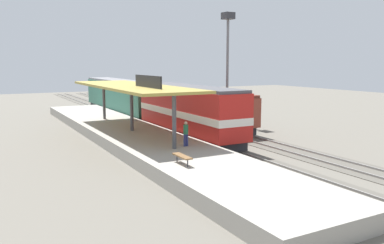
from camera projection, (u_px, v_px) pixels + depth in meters
ground_plane at (201, 134)px, 36.51m from camera, size 120.00×120.00×0.00m
track_near at (181, 136)px, 35.56m from camera, size 3.20×110.00×0.16m
track_far at (224, 132)px, 37.74m from camera, size 3.20×110.00×0.16m
platform at (132, 136)px, 33.31m from camera, size 6.00×44.00×0.90m
station_canopy at (132, 87)px, 32.63m from camera, size 5.20×18.00×4.70m
platform_bench at (182, 156)px, 22.25m from camera, size 0.44×1.70×0.50m
locomotive at (188, 111)px, 34.04m from camera, size 2.93×14.43×4.44m
passenger_carriage_single at (120, 97)px, 49.67m from camera, size 2.90×20.00×4.24m
freight_car at (212, 109)px, 39.45m from camera, size 2.80×12.00×3.54m
light_mast at (228, 45)px, 41.84m from camera, size 1.10×1.10×11.70m
person_waiting at (186, 132)px, 26.97m from camera, size 0.34×0.34×1.71m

